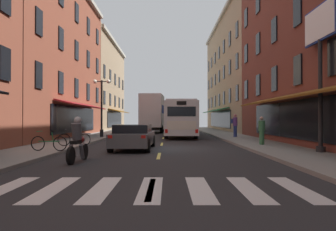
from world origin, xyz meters
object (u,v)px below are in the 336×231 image
at_px(street_lamp_twin, 102,105).
at_px(bicycle_mid, 50,143).
at_px(billboard_sign, 321,40).
at_px(pedestrian_mid, 262,130).
at_px(motorcycle_rider, 78,143).
at_px(box_truck, 153,114).
at_px(sedan_near, 155,125).
at_px(pedestrian_near, 235,125).
at_px(transit_bus, 181,118).
at_px(bicycle_near, 75,139).
at_px(sedan_mid, 134,136).

bearing_deg(street_lamp_twin, bicycle_mid, -90.17).
bearing_deg(billboard_sign, street_lamp_twin, 135.45).
height_order(bicycle_mid, pedestrian_mid, pedestrian_mid).
height_order(motorcycle_rider, pedestrian_mid, pedestrian_mid).
xyz_separation_m(box_truck, pedestrian_mid, (7.02, -18.98, -1.24)).
relative_size(sedan_near, bicycle_mid, 2.63).
bearing_deg(motorcycle_rider, bicycle_mid, 126.84).
xyz_separation_m(motorcycle_rider, bicycle_mid, (-2.06, 2.75, -0.21)).
relative_size(bicycle_mid, pedestrian_mid, 1.08).
height_order(billboard_sign, box_truck, billboard_sign).
height_order(motorcycle_rider, pedestrian_near, pedestrian_near).
distance_m(sedan_near, motorcycle_rider, 35.34).
xyz_separation_m(billboard_sign, transit_bus, (-5.51, 15.44, -3.41)).
height_order(billboard_sign, street_lamp_twin, billboard_sign).
bearing_deg(pedestrian_mid, bicycle_mid, -127.03).
bearing_deg(pedestrian_mid, billboard_sign, -37.37).
distance_m(billboard_sign, bicycle_mid, 12.85).
bearing_deg(bicycle_mid, bicycle_near, 83.19).
relative_size(sedan_mid, bicycle_near, 2.80).
relative_size(sedan_near, bicycle_near, 2.65).
distance_m(sedan_mid, motorcycle_rider, 5.18).
distance_m(motorcycle_rider, pedestrian_mid, 10.71).
height_order(box_truck, motorcycle_rider, box_truck).
distance_m(box_truck, motorcycle_rider, 25.48).
bearing_deg(sedan_near, pedestrian_mid, -76.03).
height_order(box_truck, pedestrian_near, box_truck).
xyz_separation_m(sedan_mid, street_lamp_twin, (-3.54, 9.16, 2.04)).
distance_m(billboard_sign, pedestrian_near, 12.67).
height_order(box_truck, sedan_mid, box_truck).
relative_size(transit_bus, bicycle_mid, 7.29).
distance_m(transit_bus, sedan_mid, 13.17).
distance_m(box_truck, bicycle_mid, 22.98).
bearing_deg(sedan_near, billboard_sign, -75.45).
bearing_deg(pedestrian_mid, bicycle_near, -141.13).
xyz_separation_m(sedan_near, bicycle_mid, (-3.45, -32.56, -0.24)).
height_order(sedan_near, sedan_mid, sedan_near).
xyz_separation_m(billboard_sign, bicycle_mid, (-12.02, 0.44, -4.53)).
height_order(sedan_mid, bicycle_near, sedan_mid).
xyz_separation_m(billboard_sign, sedan_mid, (-8.45, 2.64, -4.36)).
bearing_deg(pedestrian_mid, motorcycle_rider, -109.21).
distance_m(billboard_sign, sedan_mid, 9.87).
xyz_separation_m(box_truck, street_lamp_twin, (-3.58, -11.27, 0.53)).
bearing_deg(transit_bus, motorcycle_rider, -104.05).
bearing_deg(pedestrian_near, sedan_near, -127.34).
height_order(box_truck, street_lamp_twin, street_lamp_twin).
height_order(billboard_sign, bicycle_mid, billboard_sign).
bearing_deg(box_truck, motorcycle_rider, -93.50).
relative_size(transit_bus, sedan_mid, 2.61).
distance_m(motorcycle_rider, bicycle_near, 5.80).
xyz_separation_m(billboard_sign, motorcycle_rider, (-9.96, -2.32, -4.33)).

